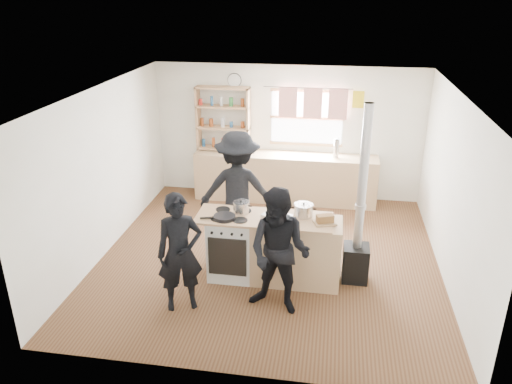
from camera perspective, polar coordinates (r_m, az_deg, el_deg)
ground at (r=7.64m, az=1.48°, el=-7.46°), size 5.00×5.00×0.01m
back_counter at (r=9.44m, az=3.34°, el=1.66°), size 3.40×0.55×0.90m
shelving_unit at (r=9.41m, az=-3.79°, el=8.39°), size 1.00×0.28×1.20m
thermos at (r=9.19m, az=9.16°, el=4.91°), size 0.10×0.10×0.34m
cooking_island at (r=6.92m, az=2.09°, el=-6.44°), size 1.97×0.64×0.93m
skillet_greens at (r=6.67m, az=-3.62°, el=-2.86°), size 0.36×0.36×0.05m
roast_tray at (r=6.64m, az=2.43°, el=-2.85°), size 0.44×0.37×0.07m
stockpot_stove at (r=6.83m, az=-1.70°, el=-1.73°), size 0.22×0.22×0.18m
stockpot_counter at (r=6.75m, az=5.45°, el=-2.07°), size 0.26×0.26×0.20m
bread_board at (r=6.59m, az=7.88°, el=-3.17°), size 0.33×0.28×0.12m
flue_heater at (r=6.93m, az=11.54°, el=-5.19°), size 0.35×0.35×2.50m
person_near_left at (r=6.25m, az=-8.70°, el=-6.88°), size 0.67×0.57×1.55m
person_near_right at (r=6.11m, az=2.68°, el=-6.90°), size 0.93×0.81×1.64m
person_far at (r=7.63m, az=-2.09°, el=0.26°), size 1.25×0.79×1.84m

